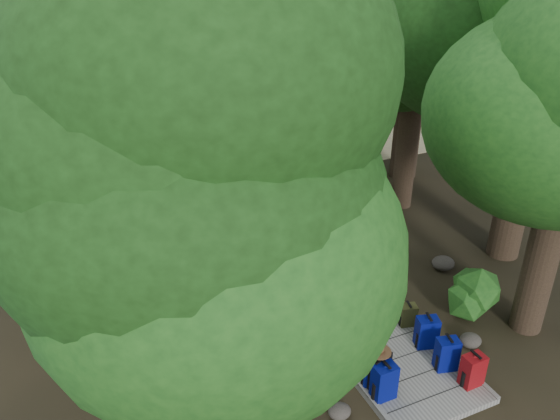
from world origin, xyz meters
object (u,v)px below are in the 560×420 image
backpack_right_c (427,331)px  lone_suitcase_on_sand (218,145)px  backpack_right_b (447,353)px  backpack_left_c (362,344)px  backpack_right_a (473,369)px  duffel_right_khaki (390,302)px  duffel_right_black (365,276)px  sun_lounger (276,122)px  backpack_right_d (408,314)px  kayak (118,140)px  suitcase_on_boardwalk (348,327)px  backpack_left_a (384,380)px  backpack_left_b (377,367)px

backpack_right_c → lone_suitcase_on_sand: backpack_right_c is taller
backpack_right_c → backpack_right_b: bearing=-78.1°
backpack_left_c → backpack_right_a: (1.43, -1.24, -0.07)m
backpack_left_c → duffel_right_khaki: size_ratio=1.47×
backpack_right_b → duffel_right_black: backpack_right_b is taller
duffel_right_black → sun_lounger: 11.00m
backpack_right_d → sun_lounger: (2.59, 12.19, -0.04)m
backpack_right_c → kayak: 14.11m
lone_suitcase_on_sand → backpack_left_c: bearing=-109.1°
suitcase_on_boardwalk → backpack_right_d: bearing=2.7°
suitcase_on_boardwalk → lone_suitcase_on_sand: suitcase_on_boardwalk is taller
lone_suitcase_on_sand → kayak: bearing=128.4°
backpack_right_b → suitcase_on_boardwalk: 1.80m
backpack_right_c → duffel_right_black: bearing=106.0°
backpack_right_a → sun_lounger: (2.55, 13.96, -0.12)m
backpack_left_a → duffel_right_khaki: size_ratio=1.34×
backpack_right_d → duffel_right_khaki: 0.55m
backpack_left_b → backpack_right_a: (1.49, -0.65, -0.05)m
backpack_left_c → backpack_right_d: size_ratio=1.63×
kayak → duffel_right_khaki: bearing=-70.2°
backpack_left_b → lone_suitcase_on_sand: backpack_left_b is taller
duffel_right_khaki → suitcase_on_boardwalk: size_ratio=0.88×
backpack_left_a → kayak: bearing=97.0°
backpack_left_c → duffel_right_khaki: bearing=40.1°
lone_suitcase_on_sand → suitcase_on_boardwalk: bearing=-109.0°
backpack_right_b → sun_lounger: (2.70, 13.47, -0.13)m
duffel_right_black → suitcase_on_boardwalk: bearing=-123.2°
backpack_right_d → lone_suitcase_on_sand: lone_suitcase_on_sand is taller
backpack_left_b → duffel_right_black: 2.99m
duffel_right_khaki → backpack_left_b: bearing=-141.5°
backpack_right_a → sun_lounger: 14.19m
backpack_left_c → sun_lounger: size_ratio=0.41×
backpack_left_a → lone_suitcase_on_sand: 12.13m
backpack_left_c → backpack_right_b: backpack_left_c is taller
duffel_right_khaki → lone_suitcase_on_sand: (-0.30, 10.13, 0.02)m
sun_lounger → backpack_right_d: bearing=-111.1°
backpack_left_c → backpack_right_d: (1.40, 0.52, -0.15)m
backpack_left_b → duffel_right_black: backpack_left_b is taller
backpack_left_c → kayak: 13.73m
backpack_left_b → duffel_right_black: bearing=45.8°
suitcase_on_boardwalk → backpack_left_c: bearing=-92.2°
backpack_left_b → backpack_right_d: (1.46, 1.11, -0.14)m
backpack_left_b → backpack_right_d: size_ratio=1.56×
duffel_right_khaki → lone_suitcase_on_sand: size_ratio=0.90×
backpack_left_c → backpack_right_a: size_ratio=1.20×
backpack_left_a → lone_suitcase_on_sand: (1.16, 12.07, -0.16)m
backpack_left_b → backpack_right_c: size_ratio=1.13×
sun_lounger → duffel_right_khaki: bearing=-111.8°
suitcase_on_boardwalk → lone_suitcase_on_sand: (0.98, 10.60, -0.11)m
backpack_left_c → lone_suitcase_on_sand: 11.25m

